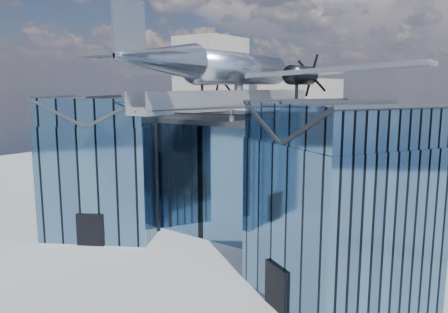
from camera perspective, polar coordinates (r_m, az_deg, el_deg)
The scene contains 5 objects.
ground_plane at distance 34.41m, azimuth -2.02°, elevation -12.36°, with size 120.00×120.00×0.00m, color gray.
museum at distance 37.43m, azimuth 3.46°, elevation -1.76°, with size 32.88×24.50×17.60m.
bg_towers at distance 77.83m, azimuth 22.73°, elevation 6.54°, with size 77.00×24.50×26.00m.
tree_plaza_w at distance 48.04m, azimuth -18.73°, elevation -2.51°, with size 3.92×3.92×4.88m.
tree_side_w at distance 53.13m, azimuth -19.75°, elevation -1.25°, with size 3.61×3.61×5.19m.
Camera 1 is at (19.89, -25.08, 12.63)m, focal length 35.00 mm.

